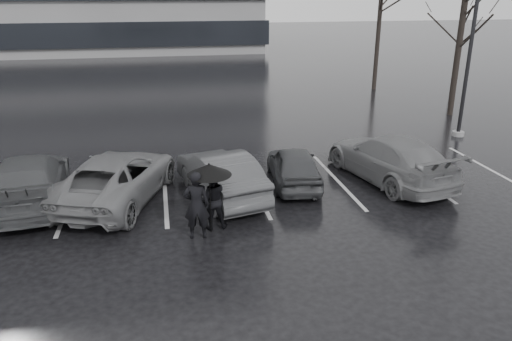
{
  "coord_description": "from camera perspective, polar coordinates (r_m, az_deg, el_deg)",
  "views": [
    {
      "loc": [
        -2.16,
        -12.02,
        5.98
      ],
      "look_at": [
        0.38,
        1.0,
        1.1
      ],
      "focal_mm": 35.0,
      "sensor_mm": 36.0,
      "label": 1
    }
  ],
  "objects": [
    {
      "name": "tree_north",
      "position": [
        31.91,
        13.93,
        16.53
      ],
      "size": [
        0.26,
        0.26,
        8.5
      ],
      "primitive_type": "cylinder",
      "color": "black",
      "rests_on": "ground"
    },
    {
      "name": "lamp_post",
      "position": [
        22.4,
        23.45,
        13.78
      ],
      "size": [
        0.49,
        0.49,
        8.95
      ],
      "rotation": [
        0.0,
        0.0,
        -0.11
      ],
      "color": "gray",
      "rests_on": "ground"
    },
    {
      "name": "car_main",
      "position": [
        16.01,
        4.34,
        0.56
      ],
      "size": [
        1.83,
        3.74,
        1.23
      ],
      "primitive_type": "imported",
      "rotation": [
        0.0,
        0.0,
        3.03
      ],
      "color": "black",
      "rests_on": "ground"
    },
    {
      "name": "car_east",
      "position": [
        16.83,
        14.99,
        1.38
      ],
      "size": [
        3.11,
        5.47,
        1.5
      ],
      "primitive_type": "imported",
      "rotation": [
        0.0,
        0.0,
        3.35
      ],
      "color": "#4B4B4D",
      "rests_on": "ground"
    },
    {
      "name": "ground",
      "position": [
        13.6,
        -0.76,
        -5.89
      ],
      "size": [
        160.0,
        160.0,
        0.0
      ],
      "primitive_type": "plane",
      "color": "black",
      "rests_on": "ground"
    },
    {
      "name": "umbrella",
      "position": [
        12.42,
        -5.38,
        0.1
      ],
      "size": [
        1.12,
        1.12,
        1.9
      ],
      "color": "black",
      "rests_on": "ground"
    },
    {
      "name": "pedestrian_right",
      "position": [
        13.01,
        -5.08,
        -3.28
      ],
      "size": [
        0.81,
        0.64,
        1.62
      ],
      "primitive_type": "imported",
      "rotation": [
        0.0,
        0.0,
        3.17
      ],
      "color": "black",
      "rests_on": "ground"
    },
    {
      "name": "car_west_b",
      "position": [
        15.27,
        -15.67,
        -0.76
      ],
      "size": [
        3.98,
        5.64,
        1.43
      ],
      "primitive_type": "imported",
      "rotation": [
        0.0,
        0.0,
        2.8
      ],
      "color": "#4B4B4D",
      "rests_on": "ground"
    },
    {
      "name": "stall_stripes",
      "position": [
        15.76,
        -5.26,
        -2.18
      ],
      "size": [
        19.72,
        5.0,
        0.0
      ],
      "color": "#B6B5B8",
      "rests_on": "ground"
    },
    {
      "name": "tree_east",
      "position": [
        26.25,
        22.39,
        14.42
      ],
      "size": [
        0.26,
        0.26,
        8.0
      ],
      "primitive_type": "cylinder",
      "color": "black",
      "rests_on": "ground"
    },
    {
      "name": "tree_ne",
      "position": [
        30.99,
        22.24,
        14.18
      ],
      "size": [
        0.26,
        0.26,
        7.0
      ],
      "primitive_type": "cylinder",
      "color": "black",
      "rests_on": "ground"
    },
    {
      "name": "car_west_c",
      "position": [
        15.94,
        -24.49,
        -0.95
      ],
      "size": [
        2.57,
        5.18,
        1.45
      ],
      "primitive_type": "imported",
      "rotation": [
        0.0,
        0.0,
        3.25
      ],
      "color": "black",
      "rests_on": "ground"
    },
    {
      "name": "pedestrian_left",
      "position": [
        12.51,
        -6.82,
        -3.96
      ],
      "size": [
        0.68,
        0.48,
        1.78
      ],
      "primitive_type": "imported",
      "rotation": [
        0.0,
        0.0,
        3.06
      ],
      "color": "black",
      "rests_on": "ground"
    },
    {
      "name": "car_west_a",
      "position": [
        15.0,
        -4.07,
        -0.43
      ],
      "size": [
        2.5,
        4.52,
        1.41
      ],
      "primitive_type": "imported",
      "rotation": [
        0.0,
        0.0,
        3.39
      ],
      "color": "#28282A",
      "rests_on": "ground"
    }
  ]
}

